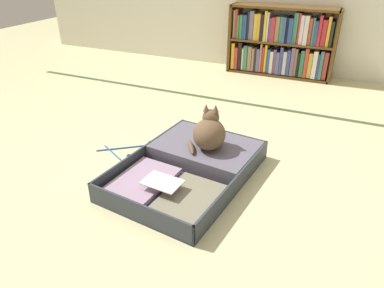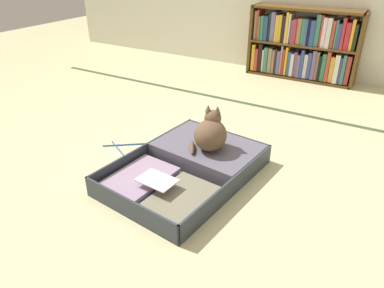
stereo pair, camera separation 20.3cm
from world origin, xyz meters
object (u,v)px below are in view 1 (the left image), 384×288
black_cat (209,133)px  clothes_hanger (128,150)px  bookshelf (281,44)px  open_suitcase (193,165)px

black_cat → clothes_hanger: size_ratio=0.78×
clothes_hanger → black_cat: bearing=6.6°
bookshelf → black_cat: bearing=-90.0°
black_cat → bookshelf: bearing=90.0°
bookshelf → open_suitcase: bookshelf is taller
black_cat → clothes_hanger: 0.62m
black_cat → clothes_hanger: black_cat is taller
bookshelf → black_cat: size_ratio=4.04×
open_suitcase → black_cat: (0.05, 0.13, 0.18)m
bookshelf → open_suitcase: bearing=-91.4°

